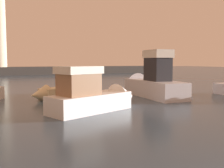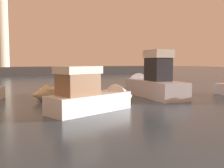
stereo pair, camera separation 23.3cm
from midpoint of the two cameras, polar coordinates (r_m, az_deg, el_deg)
ground_plane at (r=32.10m, az=-12.05°, el=-0.42°), size 220.00×220.00×0.00m
breakwater at (r=61.18m, az=-17.29°, el=2.82°), size 61.99×5.26×1.80m
lighthouse at (r=61.31m, az=-23.48°, el=11.56°), size 3.32×3.32×18.20m
motorboat_0 at (r=21.05m, az=-10.77°, el=-1.44°), size 5.77×3.77×2.32m
motorboat_3 at (r=15.72m, az=-2.86°, el=-2.57°), size 6.79×4.20×3.04m
motorboat_4 at (r=22.78m, az=8.54°, el=0.29°), size 2.56×8.55×4.28m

